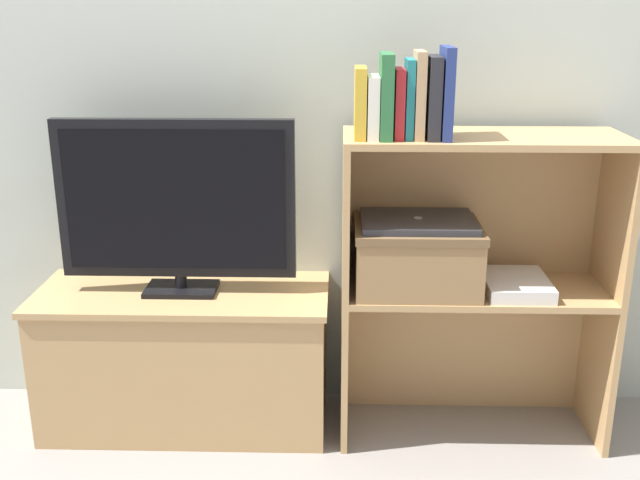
{
  "coord_description": "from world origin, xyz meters",
  "views": [
    {
      "loc": [
        0.06,
        -1.99,
        1.33
      ],
      "look_at": [
        0.0,
        0.16,
        0.64
      ],
      "focal_mm": 42.0,
      "sensor_mm": 36.0,
      "label": 1
    }
  ],
  "objects_px": {
    "tv_stand": "(186,357)",
    "book_ivory": "(373,107)",
    "book_teal": "(409,99)",
    "book_tan": "(419,95)",
    "book_navy": "(446,93)",
    "magazine_stack": "(516,284)",
    "tv": "(176,203)",
    "laptop": "(418,222)",
    "book_forest": "(386,96)",
    "book_charcoal": "(433,97)",
    "book_crimson": "(399,104)",
    "book_mustard": "(360,103)",
    "storage_basket_left": "(417,254)"
  },
  "relations": [
    {
      "from": "tv",
      "to": "book_crimson",
      "type": "height_order",
      "value": "book_crimson"
    },
    {
      "from": "book_ivory",
      "to": "book_crimson",
      "type": "bearing_deg",
      "value": 0.0
    },
    {
      "from": "book_teal",
      "to": "book_navy",
      "type": "bearing_deg",
      "value": 0.0
    },
    {
      "from": "book_mustard",
      "to": "magazine_stack",
      "type": "xyz_separation_m",
      "value": [
        0.48,
        0.02,
        -0.54
      ]
    },
    {
      "from": "book_forest",
      "to": "book_tan",
      "type": "xyz_separation_m",
      "value": [
        0.09,
        0.0,
        0.0
      ]
    },
    {
      "from": "book_forest",
      "to": "laptop",
      "type": "height_order",
      "value": "book_forest"
    },
    {
      "from": "book_tan",
      "to": "magazine_stack",
      "type": "xyz_separation_m",
      "value": [
        0.32,
        0.02,
        -0.57
      ]
    },
    {
      "from": "magazine_stack",
      "to": "book_navy",
      "type": "bearing_deg",
      "value": -174.51
    },
    {
      "from": "laptop",
      "to": "magazine_stack",
      "type": "height_order",
      "value": "laptop"
    },
    {
      "from": "book_navy",
      "to": "laptop",
      "type": "distance_m",
      "value": 0.39
    },
    {
      "from": "book_mustard",
      "to": "magazine_stack",
      "type": "height_order",
      "value": "book_mustard"
    },
    {
      "from": "magazine_stack",
      "to": "book_ivory",
      "type": "bearing_deg",
      "value": -176.99
    },
    {
      "from": "storage_basket_left",
      "to": "book_navy",
      "type": "bearing_deg",
      "value": -34.28
    },
    {
      "from": "book_forest",
      "to": "tv_stand",
      "type": "bearing_deg",
      "value": 172.99
    },
    {
      "from": "book_charcoal",
      "to": "book_ivory",
      "type": "bearing_deg",
      "value": 180.0
    },
    {
      "from": "book_mustard",
      "to": "book_crimson",
      "type": "bearing_deg",
      "value": 0.0
    },
    {
      "from": "book_ivory",
      "to": "book_navy",
      "type": "distance_m",
      "value": 0.2
    },
    {
      "from": "book_forest",
      "to": "book_ivory",
      "type": "bearing_deg",
      "value": 180.0
    },
    {
      "from": "book_teal",
      "to": "book_forest",
      "type": "bearing_deg",
      "value": 180.0
    },
    {
      "from": "book_navy",
      "to": "storage_basket_left",
      "type": "xyz_separation_m",
      "value": [
        -0.06,
        0.04,
        -0.48
      ]
    },
    {
      "from": "book_forest",
      "to": "book_charcoal",
      "type": "xyz_separation_m",
      "value": [
        0.13,
        0.0,
        -0.0
      ]
    },
    {
      "from": "book_navy",
      "to": "book_teal",
      "type": "bearing_deg",
      "value": 180.0
    },
    {
      "from": "book_charcoal",
      "to": "laptop",
      "type": "relative_size",
      "value": 0.67
    },
    {
      "from": "book_charcoal",
      "to": "laptop",
      "type": "distance_m",
      "value": 0.37
    },
    {
      "from": "book_mustard",
      "to": "book_forest",
      "type": "distance_m",
      "value": 0.07
    },
    {
      "from": "book_charcoal",
      "to": "storage_basket_left",
      "type": "relative_size",
      "value": 0.6
    },
    {
      "from": "tv_stand",
      "to": "book_mustard",
      "type": "distance_m",
      "value": 1.0
    },
    {
      "from": "tv",
      "to": "book_tan",
      "type": "bearing_deg",
      "value": -6.0
    },
    {
      "from": "tv",
      "to": "book_ivory",
      "type": "xyz_separation_m",
      "value": [
        0.58,
        -0.07,
        0.3
      ]
    },
    {
      "from": "tv_stand",
      "to": "book_tan",
      "type": "xyz_separation_m",
      "value": [
        0.71,
        -0.08,
        0.85
      ]
    },
    {
      "from": "magazine_stack",
      "to": "book_forest",
      "type": "bearing_deg",
      "value": -176.73
    },
    {
      "from": "tv_stand",
      "to": "book_ivory",
      "type": "xyz_separation_m",
      "value": [
        0.58,
        -0.08,
        0.82
      ]
    },
    {
      "from": "book_teal",
      "to": "magazine_stack",
      "type": "distance_m",
      "value": 0.65
    },
    {
      "from": "tv",
      "to": "book_mustard",
      "type": "height_order",
      "value": "book_mustard"
    },
    {
      "from": "book_forest",
      "to": "storage_basket_left",
      "type": "relative_size",
      "value": 0.62
    },
    {
      "from": "book_tan",
      "to": "magazine_stack",
      "type": "relative_size",
      "value": 1.01
    },
    {
      "from": "book_mustard",
      "to": "book_ivory",
      "type": "xyz_separation_m",
      "value": [
        0.04,
        0.0,
        -0.01
      ]
    },
    {
      "from": "book_teal",
      "to": "book_tan",
      "type": "relative_size",
      "value": 0.91
    },
    {
      "from": "book_mustard",
      "to": "book_tan",
      "type": "height_order",
      "value": "book_tan"
    },
    {
      "from": "book_mustard",
      "to": "magazine_stack",
      "type": "bearing_deg",
      "value": 2.78
    },
    {
      "from": "tv",
      "to": "tv_stand",
      "type": "bearing_deg",
      "value": 90.0
    },
    {
      "from": "tv",
      "to": "book_forest",
      "type": "distance_m",
      "value": 0.71
    },
    {
      "from": "book_crimson",
      "to": "book_charcoal",
      "type": "relative_size",
      "value": 0.85
    },
    {
      "from": "book_teal",
      "to": "storage_basket_left",
      "type": "distance_m",
      "value": 0.47
    },
    {
      "from": "book_navy",
      "to": "magazine_stack",
      "type": "xyz_separation_m",
      "value": [
        0.24,
        0.02,
        -0.57
      ]
    },
    {
      "from": "tv_stand",
      "to": "book_tan",
      "type": "relative_size",
      "value": 3.85
    },
    {
      "from": "book_navy",
      "to": "tv_stand",
      "type": "bearing_deg",
      "value": 174.45
    },
    {
      "from": "tv_stand",
      "to": "book_charcoal",
      "type": "relative_size",
      "value": 4.07
    },
    {
      "from": "tv",
      "to": "laptop",
      "type": "xyz_separation_m",
      "value": [
        0.73,
        -0.04,
        -0.04
      ]
    },
    {
      "from": "laptop",
      "to": "book_forest",
      "type": "bearing_deg",
      "value": -159.7
    }
  ]
}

